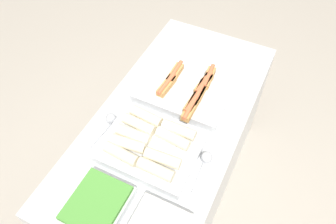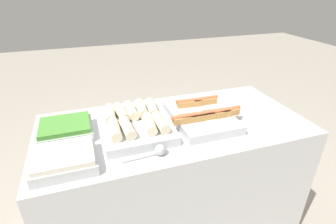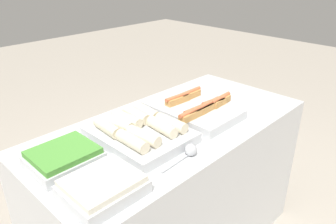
{
  "view_description": "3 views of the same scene",
  "coord_description": "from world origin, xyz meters",
  "px_view_note": "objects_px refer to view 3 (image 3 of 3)",
  "views": [
    {
      "loc": [
        -0.95,
        -0.44,
        2.22
      ],
      "look_at": [
        -0.04,
        0.0,
        0.94
      ],
      "focal_mm": 35.0,
      "sensor_mm": 36.0,
      "label": 1
    },
    {
      "loc": [
        -0.45,
        -1.24,
        1.62
      ],
      "look_at": [
        -0.04,
        0.0,
        0.94
      ],
      "focal_mm": 28.0,
      "sensor_mm": 36.0,
      "label": 2
    },
    {
      "loc": [
        -1.1,
        -1.04,
        1.65
      ],
      "look_at": [
        -0.04,
        0.0,
        0.94
      ],
      "focal_mm": 35.0,
      "sensor_mm": 36.0,
      "label": 3
    }
  ],
  "objects_px": {
    "tray_side_front": "(103,187)",
    "tray_side_back": "(64,158)",
    "serving_spoon_far": "(115,114)",
    "tray_hotdogs": "(195,109)",
    "tray_wraps": "(139,131)",
    "serving_spoon_near": "(190,151)"
  },
  "relations": [
    {
      "from": "tray_wraps",
      "to": "serving_spoon_far",
      "type": "xyz_separation_m",
      "value": [
        0.05,
        0.26,
        -0.02
      ]
    },
    {
      "from": "serving_spoon_far",
      "to": "tray_side_front",
      "type": "bearing_deg",
      "value": -131.26
    },
    {
      "from": "tray_side_back",
      "to": "serving_spoon_near",
      "type": "xyz_separation_m",
      "value": [
        0.42,
        -0.33,
        -0.01
      ]
    },
    {
      "from": "tray_wraps",
      "to": "serving_spoon_far",
      "type": "bearing_deg",
      "value": 78.25
    },
    {
      "from": "tray_wraps",
      "to": "tray_side_back",
      "type": "distance_m",
      "value": 0.37
    },
    {
      "from": "tray_hotdogs",
      "to": "serving_spoon_far",
      "type": "relative_size",
      "value": 2.33
    },
    {
      "from": "tray_side_back",
      "to": "serving_spoon_near",
      "type": "relative_size",
      "value": 1.29
    },
    {
      "from": "tray_side_back",
      "to": "serving_spoon_near",
      "type": "distance_m",
      "value": 0.53
    },
    {
      "from": "serving_spoon_near",
      "to": "tray_wraps",
      "type": "bearing_deg",
      "value": 101.65
    },
    {
      "from": "tray_wraps",
      "to": "serving_spoon_far",
      "type": "height_order",
      "value": "tray_wraps"
    },
    {
      "from": "tray_side_front",
      "to": "tray_side_back",
      "type": "xyz_separation_m",
      "value": [
        0.0,
        0.27,
        0.0
      ]
    },
    {
      "from": "tray_hotdogs",
      "to": "serving_spoon_near",
      "type": "height_order",
      "value": "tray_hotdogs"
    },
    {
      "from": "tray_side_front",
      "to": "tray_side_back",
      "type": "height_order",
      "value": "same"
    },
    {
      "from": "tray_side_back",
      "to": "serving_spoon_far",
      "type": "xyz_separation_m",
      "value": [
        0.42,
        0.2,
        -0.01
      ]
    },
    {
      "from": "tray_side_front",
      "to": "tray_side_back",
      "type": "distance_m",
      "value": 0.27
    },
    {
      "from": "serving_spoon_near",
      "to": "serving_spoon_far",
      "type": "bearing_deg",
      "value": 90.09
    },
    {
      "from": "tray_hotdogs",
      "to": "tray_side_front",
      "type": "distance_m",
      "value": 0.78
    },
    {
      "from": "tray_wraps",
      "to": "tray_hotdogs",
      "type": "bearing_deg",
      "value": -2.02
    },
    {
      "from": "tray_side_back",
      "to": "tray_side_front",
      "type": "bearing_deg",
      "value": -90.0
    },
    {
      "from": "tray_hotdogs",
      "to": "serving_spoon_near",
      "type": "bearing_deg",
      "value": -142.78
    },
    {
      "from": "tray_side_back",
      "to": "serving_spoon_far",
      "type": "height_order",
      "value": "tray_side_back"
    },
    {
      "from": "tray_wraps",
      "to": "tray_side_back",
      "type": "bearing_deg",
      "value": 170.31
    }
  ]
}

